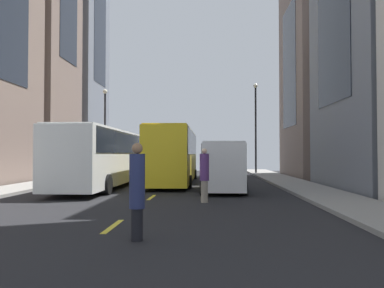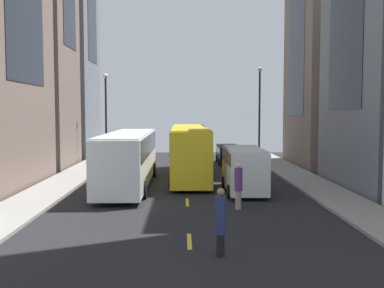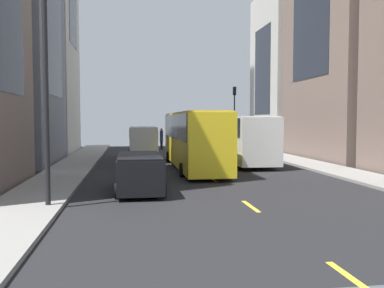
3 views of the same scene
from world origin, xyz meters
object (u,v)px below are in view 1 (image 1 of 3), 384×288
(pedestrian_walking_far, at_px, (137,189))
(pedestrian_crossing_near, at_px, (204,174))
(city_bus_white, at_px, (104,153))
(streetcar_yellow, at_px, (175,152))
(delivery_van_white, at_px, (222,163))
(car_black_0, at_px, (223,165))

(pedestrian_walking_far, height_order, pedestrian_crossing_near, pedestrian_walking_far)
(city_bus_white, distance_m, streetcar_yellow, 5.37)
(streetcar_yellow, relative_size, pedestrian_crossing_near, 5.98)
(pedestrian_walking_far, distance_m, pedestrian_crossing_near, 7.16)
(streetcar_yellow, height_order, delivery_van_white, streetcar_yellow)
(streetcar_yellow, bearing_deg, delivery_van_white, -63.37)
(streetcar_yellow, bearing_deg, pedestrian_crossing_near, -78.33)
(streetcar_yellow, relative_size, pedestrian_walking_far, 5.91)
(city_bus_white, height_order, streetcar_yellow, streetcar_yellow)
(streetcar_yellow, distance_m, pedestrian_walking_far, 17.51)
(city_bus_white, bearing_deg, car_black_0, 58.79)
(city_bus_white, relative_size, pedestrian_walking_far, 5.79)
(city_bus_white, xyz_separation_m, car_black_0, (7.46, 12.31, -1.05))
(car_black_0, distance_m, pedestrian_walking_far, 26.18)
(car_black_0, xyz_separation_m, pedestrian_walking_far, (-2.91, -26.02, 0.22))
(city_bus_white, bearing_deg, pedestrian_walking_far, -71.66)
(pedestrian_walking_far, bearing_deg, city_bus_white, 104.80)
(delivery_van_white, height_order, pedestrian_crossing_near, delivery_van_white)
(streetcar_yellow, xyz_separation_m, delivery_van_white, (3.03, -6.05, -0.61))
(streetcar_yellow, bearing_deg, city_bus_white, -135.49)
(delivery_van_white, xyz_separation_m, pedestrian_walking_far, (-2.32, -11.42, -0.33))
(delivery_van_white, height_order, pedestrian_walking_far, delivery_van_white)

